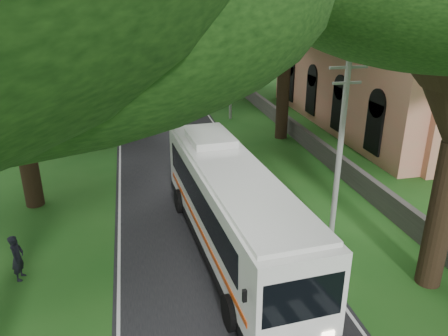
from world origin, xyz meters
TOP-DOWN VIEW (x-y plane):
  - road at (0.00, 25.00)m, footprint 8.00×120.00m
  - property_wall at (9.00, 24.00)m, footprint 0.35×50.00m
  - church at (17.86, 21.55)m, footprint 14.00×24.00m
  - pole_near at (5.50, 6.00)m, footprint 1.60×0.24m
  - pole_mid at (5.50, 26.00)m, footprint 1.60×0.24m
  - pole_far at (5.50, 46.00)m, footprint 1.60×0.24m
  - coach_bus at (0.80, 5.69)m, footprint 3.76×13.12m
  - distant_car_a at (-2.93, 36.07)m, footprint 1.72×3.99m
  - distant_car_b at (-1.48, 54.33)m, footprint 2.04×3.98m
  - distant_car_c at (3.00, 65.97)m, footprint 2.25×4.80m
  - pedestrian at (-7.42, 5.49)m, footprint 0.53×0.73m

SIDE VIEW (x-z plane):
  - road at x=0.00m, z-range -0.01..0.03m
  - property_wall at x=9.00m, z-range 0.00..1.20m
  - distant_car_b at x=-1.48m, z-range 0.03..1.28m
  - distant_car_a at x=-2.93m, z-range 0.03..1.37m
  - distant_car_c at x=3.00m, z-range 0.03..1.38m
  - pedestrian at x=-7.42m, z-range 0.00..1.83m
  - coach_bus at x=0.80m, z-range 0.15..3.97m
  - pole_near at x=5.50m, z-range 0.18..8.18m
  - pole_mid at x=5.50m, z-range 0.18..8.18m
  - pole_far at x=5.50m, z-range 0.18..8.18m
  - church at x=17.86m, z-range -0.89..10.71m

